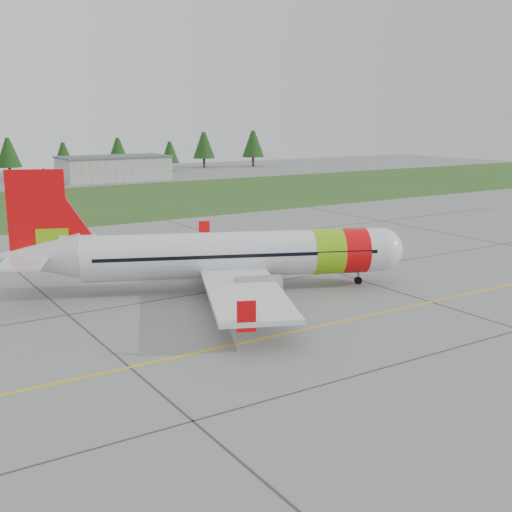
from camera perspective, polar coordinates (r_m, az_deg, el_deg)
ground at (r=40.11m, az=14.07°, el=-8.86°), size 320.00×320.00×0.00m
aircraft at (r=53.44m, az=-2.60°, el=0.08°), size 32.18×30.55×10.26m
grass_strip at (r=111.77m, az=-18.07°, el=4.32°), size 320.00×50.00×0.03m
taxi_guideline at (r=45.59m, az=6.74°, el=-5.98°), size 120.00×0.25×0.02m
hangar_east at (r=153.17m, az=-12.52°, el=7.57°), size 24.00×12.00×5.20m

